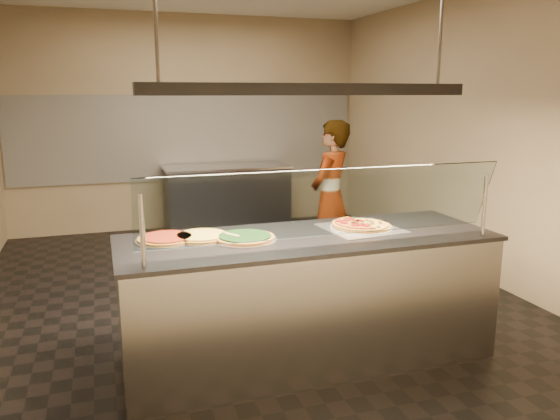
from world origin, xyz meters
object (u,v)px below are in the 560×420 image
object	(u,v)px
half_pizza_pepperoni	(348,225)
prep_table	(227,198)
heat_lamp_housing	(310,89)
pizza_spinach	(245,237)
pizza_tomato	(166,238)
serving_counter	(307,297)
pizza_spatula	(241,235)
perforated_tray	(361,228)
half_pizza_sausage	(374,224)
pizza_cheese	(202,236)
worker	(330,197)
sneeze_guard	(328,204)

from	to	relation	value
half_pizza_pepperoni	prep_table	size ratio (longest dim) A/B	0.26
half_pizza_pepperoni	heat_lamp_housing	size ratio (longest dim) A/B	0.20
pizza_spinach	pizza_tomato	bearing A→B (deg)	162.60
serving_counter	pizza_spatula	bearing A→B (deg)	172.95
prep_table	perforated_tray	bearing A→B (deg)	-87.61
half_pizza_sausage	prep_table	size ratio (longest dim) A/B	0.26
perforated_tray	pizza_cheese	bearing A→B (deg)	174.90
pizza_spatula	worker	world-z (taller)	worker
perforated_tray	heat_lamp_housing	size ratio (longest dim) A/B	0.25
pizza_tomato	half_pizza_pepperoni	bearing A→B (deg)	-5.54
serving_counter	heat_lamp_housing	distance (m)	1.48
pizza_cheese	prep_table	xyz separation A→B (m)	(1.03, 3.74, -0.48)
pizza_cheese	pizza_tomato	xyz separation A→B (m)	(-0.24, 0.02, 0.00)
sneeze_guard	half_pizza_pepperoni	size ratio (longest dim) A/B	5.34
prep_table	pizza_tomato	bearing A→B (deg)	-108.85
pizza_cheese	heat_lamp_housing	bearing A→B (deg)	-13.73
pizza_tomato	prep_table	xyz separation A→B (m)	(1.27, 3.71, -0.48)
sneeze_guard	half_pizza_pepperoni	xyz separation A→B (m)	(0.35, 0.42, -0.26)
perforated_tray	pizza_spatula	bearing A→B (deg)	-179.16
perforated_tray	half_pizza_sausage	bearing A→B (deg)	-0.10
pizza_tomato	prep_table	size ratio (longest dim) A/B	0.25
half_pizza_pepperoni	pizza_spinach	xyz separation A→B (m)	(-0.81, -0.03, -0.02)
perforated_tray	pizza_spatula	world-z (taller)	pizza_spatula
serving_counter	half_pizza_sausage	distance (m)	0.75
sneeze_guard	worker	xyz separation A→B (m)	(0.95, 2.13, -0.40)
half_pizza_sausage	pizza_tomato	size ratio (longest dim) A/B	1.07
half_pizza_pepperoni	worker	bearing A→B (deg)	70.64
sneeze_guard	pizza_cheese	size ratio (longest dim) A/B	5.74
half_pizza_pepperoni	worker	xyz separation A→B (m)	(0.60, 1.71, -0.14)
pizza_tomato	pizza_spatula	bearing A→B (deg)	-16.03
serving_counter	worker	size ratio (longest dim) A/B	1.62
sneeze_guard	perforated_tray	bearing A→B (deg)	42.46
serving_counter	half_pizza_sausage	xyz separation A→B (m)	(0.56, 0.07, 0.49)
half_pizza_sausage	perforated_tray	bearing A→B (deg)	179.90
prep_table	worker	distance (m)	2.26
sneeze_guard	heat_lamp_housing	distance (m)	0.80
half_pizza_pepperoni	prep_table	bearing A→B (deg)	90.82
pizza_tomato	worker	world-z (taller)	worker
pizza_cheese	worker	distance (m)	2.33
sneeze_guard	half_pizza_pepperoni	world-z (taller)	sneeze_guard
half_pizza_pepperoni	pizza_cheese	world-z (taller)	half_pizza_pepperoni
half_pizza_sausage	pizza_spatula	distance (m)	1.04
worker	pizza_spinach	bearing A→B (deg)	8.68
serving_counter	half_pizza_pepperoni	size ratio (longest dim) A/B	5.87
pizza_cheese	prep_table	size ratio (longest dim) A/B	0.25
pizza_spatula	serving_counter	bearing A→B (deg)	-7.05
prep_table	sneeze_guard	bearing A→B (deg)	-93.96
serving_counter	pizza_cheese	xyz separation A→B (m)	(-0.73, 0.18, 0.48)
prep_table	worker	xyz separation A→B (m)	(0.66, -2.13, 0.36)
serving_counter	pizza_spinach	xyz separation A→B (m)	(-0.46, 0.04, 0.48)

